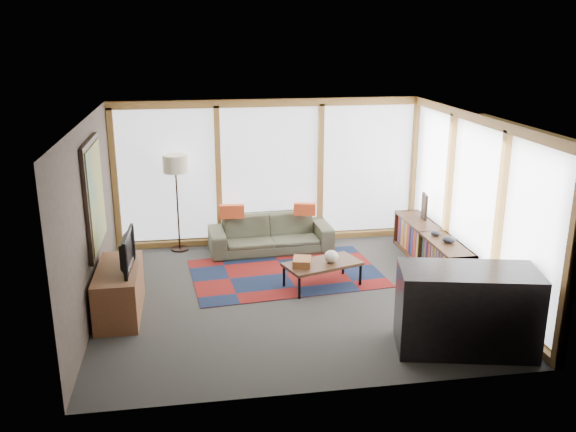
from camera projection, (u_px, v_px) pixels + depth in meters
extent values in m
plane|color=#2E2D2B|center=(292.00, 295.00, 8.93)|extent=(5.50, 5.50, 0.00)
cube|color=#3B312B|center=(90.00, 220.00, 8.14)|extent=(0.04, 5.00, 2.60)
cube|color=#3B312B|center=(333.00, 280.00, 6.19)|extent=(5.50, 0.04, 2.60)
cube|color=silver|center=(293.00, 118.00, 8.17)|extent=(5.50, 5.00, 0.04)
cube|color=white|center=(270.00, 172.00, 10.88)|extent=(5.30, 0.02, 2.35)
cube|color=white|center=(475.00, 202.00, 8.96)|extent=(0.02, 4.80, 2.35)
cube|color=black|center=(94.00, 196.00, 8.35)|extent=(0.05, 1.35, 1.55)
cube|color=#D0930C|center=(96.00, 196.00, 8.36)|extent=(0.02, 1.20, 1.40)
cube|color=maroon|center=(286.00, 273.00, 9.73)|extent=(3.12, 2.17, 0.01)
imported|color=#3E3E2D|center=(270.00, 234.00, 10.67)|extent=(2.17, 0.95, 0.62)
cube|color=#D84D23|center=(232.00, 211.00, 10.49)|extent=(0.43, 0.16, 0.23)
cube|color=#D84D23|center=(305.00, 209.00, 10.66)|extent=(0.40, 0.21, 0.21)
cube|color=brown|center=(302.00, 262.00, 9.05)|extent=(0.33, 0.38, 0.11)
ellipsoid|color=beige|center=(331.00, 256.00, 9.15)|extent=(0.22, 0.22, 0.19)
ellipsoid|color=black|center=(449.00, 239.00, 9.32)|extent=(0.21, 0.21, 0.10)
ellipsoid|color=black|center=(436.00, 233.00, 9.64)|extent=(0.19, 0.19, 0.08)
cube|color=black|center=(424.00, 206.00, 10.49)|extent=(0.10, 0.33, 0.43)
cube|color=brown|center=(119.00, 291.00, 8.26)|extent=(0.56, 1.34, 0.67)
imported|color=black|center=(122.00, 251.00, 8.06)|extent=(0.15, 0.88, 0.50)
cube|color=black|center=(467.00, 310.00, 7.30)|extent=(1.75, 1.09, 1.03)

